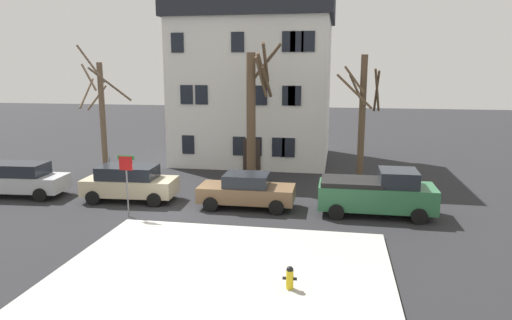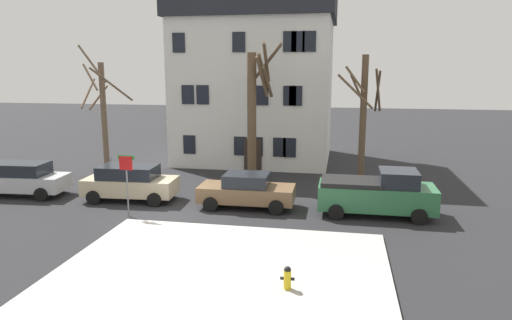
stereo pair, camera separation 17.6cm
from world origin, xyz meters
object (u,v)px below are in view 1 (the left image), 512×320
at_px(fire_hydrant, 290,277).
at_px(bicycle_leaning, 112,168).
at_px(tree_bare_mid, 253,110).
at_px(tree_bare_far, 362,114).
at_px(pickup_truck_green, 377,193).
at_px(building_main, 255,74).
at_px(car_brown_sedan, 247,190).
at_px(street_sign_pole, 126,174).
at_px(car_beige_wagon, 130,183).
at_px(car_silver_wagon, 20,179).
at_px(tree_bare_near, 101,113).

distance_m(fire_hydrant, bicycle_leaning, 18.49).
distance_m(tree_bare_mid, tree_bare_far, 6.15).
height_order(tree_bare_far, pickup_truck_green, tree_bare_far).
bearing_deg(building_main, fire_hydrant, -77.09).
bearing_deg(building_main, tree_bare_mid, -80.68).
bearing_deg(car_brown_sedan, tree_bare_mid, 96.72).
xyz_separation_m(car_brown_sedan, bicycle_leaning, (-9.59, 5.53, -0.45)).
height_order(pickup_truck_green, street_sign_pole, street_sign_pole).
distance_m(tree_bare_mid, street_sign_pole, 8.77).
bearing_deg(pickup_truck_green, building_main, 122.37).
xyz_separation_m(building_main, bicycle_leaning, (-7.85, -6.49, -5.66)).
bearing_deg(car_brown_sedan, building_main, 98.23).
height_order(building_main, car_beige_wagon, building_main).
bearing_deg(car_silver_wagon, building_main, 50.23).
xyz_separation_m(tree_bare_near, tree_bare_mid, (9.38, -0.29, 0.33)).
xyz_separation_m(tree_bare_mid, bicycle_leaning, (-9.00, 0.49, -3.75)).
height_order(car_silver_wagon, bicycle_leaning, car_silver_wagon).
distance_m(pickup_truck_green, street_sign_pole, 11.07).
xyz_separation_m(car_brown_sedan, fire_hydrant, (2.88, -8.12, -0.34)).
relative_size(building_main, tree_bare_mid, 1.52).
relative_size(car_brown_sedan, bicycle_leaning, 2.71).
xyz_separation_m(tree_bare_mid, car_beige_wagon, (-5.32, -4.90, -3.21)).
height_order(car_brown_sedan, street_sign_pole, street_sign_pole).
bearing_deg(car_beige_wagon, fire_hydrant, -43.22).
distance_m(car_silver_wagon, car_beige_wagon, 5.89).
height_order(fire_hydrant, bicycle_leaning, bicycle_leaning).
bearing_deg(tree_bare_near, bicycle_leaning, 27.07).
relative_size(tree_bare_far, car_silver_wagon, 1.53).
xyz_separation_m(tree_bare_far, car_beige_wagon, (-11.37, -5.99, -2.98)).
relative_size(building_main, bicycle_leaning, 7.19).
bearing_deg(car_beige_wagon, bicycle_leaning, 124.32).
bearing_deg(car_beige_wagon, car_brown_sedan, -1.38).
distance_m(car_silver_wagon, fire_hydrant, 16.75).
distance_m(tree_bare_far, car_silver_wagon, 18.58).
height_order(car_silver_wagon, car_beige_wagon, car_beige_wagon).
bearing_deg(tree_bare_near, car_brown_sedan, -28.15).
xyz_separation_m(tree_bare_near, fire_hydrant, (12.85, -13.46, -3.32)).
distance_m(building_main, tree_bare_mid, 7.33).
xyz_separation_m(car_silver_wagon, bicycle_leaning, (2.21, 5.60, -0.53)).
height_order(car_beige_wagon, car_brown_sedan, car_beige_wagon).
bearing_deg(car_beige_wagon, pickup_truck_green, -1.11).
relative_size(car_silver_wagon, car_beige_wagon, 1.03).
height_order(tree_bare_mid, tree_bare_far, tree_bare_mid).
distance_m(tree_bare_far, car_brown_sedan, 8.77).
distance_m(tree_bare_far, pickup_truck_green, 6.88).
bearing_deg(building_main, tree_bare_near, -140.92).
bearing_deg(tree_bare_mid, tree_bare_far, 10.24).
bearing_deg(tree_bare_far, pickup_truck_green, -85.56).
relative_size(tree_bare_near, car_silver_wagon, 1.66).
bearing_deg(street_sign_pole, car_beige_wagon, 113.23).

